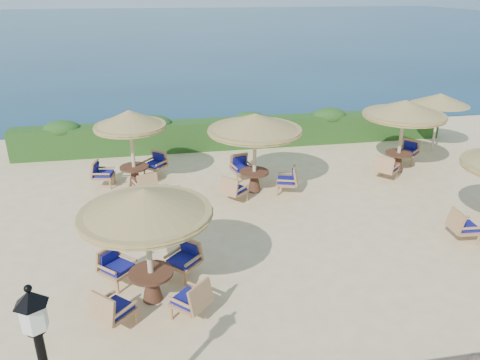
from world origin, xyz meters
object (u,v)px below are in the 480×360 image
at_px(cafe_set_0, 147,226).
at_px(extra_parasol, 440,99).
at_px(cafe_set_2, 131,136).
at_px(cafe_set_3, 255,135).
at_px(cafe_set_4, 404,117).

bearing_deg(cafe_set_0, extra_parasol, 34.67).
xyz_separation_m(cafe_set_2, cafe_set_3, (3.91, -1.15, 0.17)).
distance_m(cafe_set_2, cafe_set_4, 9.49).
bearing_deg(cafe_set_3, cafe_set_2, 163.59).
height_order(cafe_set_0, cafe_set_3, same).
distance_m(cafe_set_0, cafe_set_3, 6.29).
xyz_separation_m(cafe_set_3, cafe_set_4, (5.57, 0.85, 0.07)).
distance_m(cafe_set_2, cafe_set_3, 4.08).
relative_size(extra_parasol, cafe_set_2, 0.88).
xyz_separation_m(cafe_set_0, cafe_set_4, (8.96, 6.14, 0.22)).
distance_m(extra_parasol, cafe_set_4, 3.06).
distance_m(cafe_set_3, cafe_set_4, 5.63).
xyz_separation_m(extra_parasol, cafe_set_4, (-2.49, -1.78, -0.14)).
bearing_deg(cafe_set_4, cafe_set_0, -145.56).
bearing_deg(cafe_set_3, extra_parasol, 18.04).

